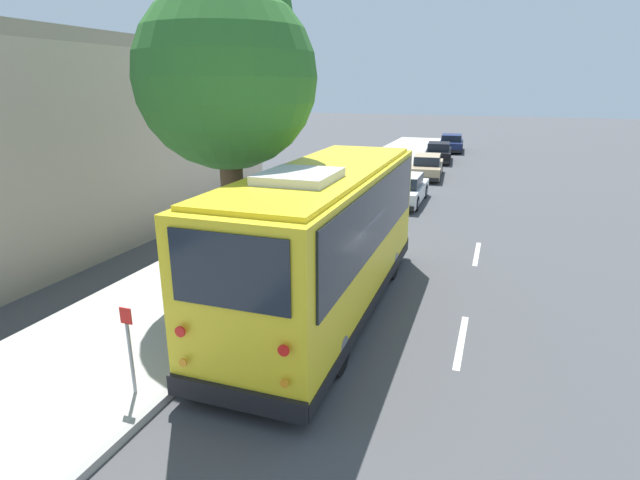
{
  "coord_description": "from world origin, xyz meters",
  "views": [
    {
      "loc": [
        -9.6,
        -3.47,
        5.17
      ],
      "look_at": [
        1.99,
        0.69,
        1.3
      ],
      "focal_mm": 28.0,
      "sensor_mm": 36.0,
      "label": 1
    }
  ],
  "objects_px": {
    "parked_sedan_white": "(404,190)",
    "parked_sedan_tan": "(427,167)",
    "parked_sedan_navy": "(451,143)",
    "sign_post_far": "(201,302)",
    "sign_post_near": "(130,350)",
    "parked_sedan_black": "(438,153)",
    "shuttle_bus": "(325,233)",
    "street_tree": "(228,66)"
  },
  "relations": [
    {
      "from": "parked_sedan_white",
      "to": "parked_sedan_tan",
      "type": "height_order",
      "value": "parked_sedan_white"
    },
    {
      "from": "parked_sedan_navy",
      "to": "sign_post_far",
      "type": "xyz_separation_m",
      "value": [
        -33.4,
        1.71,
        0.3
      ]
    },
    {
      "from": "sign_post_near",
      "to": "sign_post_far",
      "type": "distance_m",
      "value": 2.1
    },
    {
      "from": "parked_sedan_tan",
      "to": "parked_sedan_navy",
      "type": "xyz_separation_m",
      "value": [
        12.3,
        -0.14,
        0.02
      ]
    },
    {
      "from": "parked_sedan_black",
      "to": "shuttle_bus",
      "type": "bearing_deg",
      "value": 176.32
    },
    {
      "from": "parked_sedan_tan",
      "to": "street_tree",
      "type": "height_order",
      "value": "street_tree"
    },
    {
      "from": "parked_sedan_white",
      "to": "parked_sedan_tan",
      "type": "relative_size",
      "value": 0.91
    },
    {
      "from": "parked_sedan_white",
      "to": "street_tree",
      "type": "bearing_deg",
      "value": 168.6
    },
    {
      "from": "shuttle_bus",
      "to": "parked_sedan_white",
      "type": "bearing_deg",
      "value": 1.0
    },
    {
      "from": "parked_sedan_black",
      "to": "street_tree",
      "type": "bearing_deg",
      "value": 170.5
    },
    {
      "from": "parked_sedan_white",
      "to": "street_tree",
      "type": "xyz_separation_m",
      "value": [
        -11.38,
        2.19,
        4.94
      ]
    },
    {
      "from": "street_tree",
      "to": "sign_post_far",
      "type": "bearing_deg",
      "value": -166.78
    },
    {
      "from": "parked_sedan_black",
      "to": "street_tree",
      "type": "xyz_separation_m",
      "value": [
        -24.69,
        2.07,
        4.94
      ]
    },
    {
      "from": "parked_sedan_white",
      "to": "sign_post_far",
      "type": "height_order",
      "value": "sign_post_far"
    },
    {
      "from": "shuttle_bus",
      "to": "parked_sedan_white",
      "type": "height_order",
      "value": "shuttle_bus"
    },
    {
      "from": "parked_sedan_black",
      "to": "sign_post_near",
      "type": "distance_m",
      "value": 29.6
    },
    {
      "from": "shuttle_bus",
      "to": "parked_sedan_black",
      "type": "xyz_separation_m",
      "value": [
        25.13,
        0.44,
        -1.32
      ]
    },
    {
      "from": "parked_sedan_white",
      "to": "sign_post_far",
      "type": "xyz_separation_m",
      "value": [
        -14.14,
        1.54,
        0.32
      ]
    },
    {
      "from": "sign_post_near",
      "to": "parked_sedan_tan",
      "type": "bearing_deg",
      "value": -3.86
    },
    {
      "from": "parked_sedan_tan",
      "to": "parked_sedan_white",
      "type": "bearing_deg",
      "value": 175.4
    },
    {
      "from": "parked_sedan_black",
      "to": "parked_sedan_navy",
      "type": "height_order",
      "value": "parked_sedan_navy"
    },
    {
      "from": "shuttle_bus",
      "to": "sign_post_near",
      "type": "xyz_separation_m",
      "value": [
        -4.43,
        1.87,
        -0.96
      ]
    },
    {
      "from": "shuttle_bus",
      "to": "street_tree",
      "type": "distance_m",
      "value": 4.44
    },
    {
      "from": "shuttle_bus",
      "to": "parked_sedan_black",
      "type": "bearing_deg",
      "value": 0.43
    },
    {
      "from": "shuttle_bus",
      "to": "sign_post_far",
      "type": "relative_size",
      "value": 5.99
    },
    {
      "from": "parked_sedan_black",
      "to": "sign_post_far",
      "type": "height_order",
      "value": "sign_post_far"
    },
    {
      "from": "parked_sedan_navy",
      "to": "sign_post_near",
      "type": "height_order",
      "value": "sign_post_near"
    },
    {
      "from": "parked_sedan_tan",
      "to": "sign_post_far",
      "type": "bearing_deg",
      "value": 171.34
    },
    {
      "from": "parked_sedan_navy",
      "to": "sign_post_far",
      "type": "height_order",
      "value": "sign_post_far"
    },
    {
      "from": "parked_sedan_tan",
      "to": "sign_post_near",
      "type": "distance_m",
      "value": 23.26
    },
    {
      "from": "sign_post_near",
      "to": "sign_post_far",
      "type": "relative_size",
      "value": 1.05
    },
    {
      "from": "sign_post_far",
      "to": "sign_post_near",
      "type": "bearing_deg",
      "value": 180.0
    },
    {
      "from": "parked_sedan_navy",
      "to": "sign_post_far",
      "type": "bearing_deg",
      "value": 173.01
    },
    {
      "from": "parked_sedan_tan",
      "to": "parked_sedan_black",
      "type": "bearing_deg",
      "value": -3.16
    },
    {
      "from": "parked_sedan_white",
      "to": "shuttle_bus",
      "type": "bearing_deg",
      "value": -178.91
    },
    {
      "from": "sign_post_near",
      "to": "sign_post_far",
      "type": "height_order",
      "value": "sign_post_near"
    },
    {
      "from": "shuttle_bus",
      "to": "parked_sedan_black",
      "type": "distance_m",
      "value": 25.17
    },
    {
      "from": "sign_post_far",
      "to": "shuttle_bus",
      "type": "bearing_deg",
      "value": -38.8
    },
    {
      "from": "parked_sedan_white",
      "to": "parked_sedan_black",
      "type": "bearing_deg",
      "value": 0.02
    },
    {
      "from": "parked_sedan_black",
      "to": "sign_post_near",
      "type": "xyz_separation_m",
      "value": [
        -29.56,
        1.43,
        0.36
      ]
    },
    {
      "from": "parked_sedan_black",
      "to": "parked_sedan_navy",
      "type": "distance_m",
      "value": 5.95
    },
    {
      "from": "parked_sedan_black",
      "to": "street_tree",
      "type": "relative_size",
      "value": 0.56
    }
  ]
}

